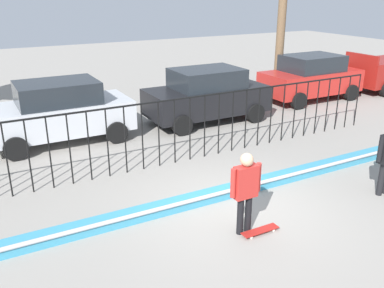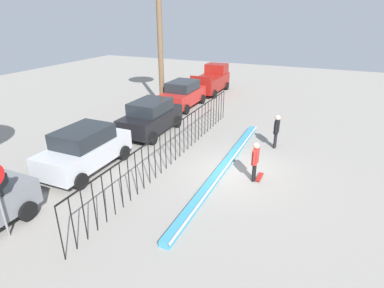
{
  "view_description": "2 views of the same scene",
  "coord_description": "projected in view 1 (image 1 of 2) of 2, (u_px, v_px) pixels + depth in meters",
  "views": [
    {
      "loc": [
        -4.7,
        -6.62,
        4.54
      ],
      "look_at": [
        -0.09,
        1.86,
        0.93
      ],
      "focal_mm": 39.33,
      "sensor_mm": 36.0,
      "label": 1
    },
    {
      "loc": [
        -11.84,
        -3.05,
        6.49
      ],
      "look_at": [
        0.2,
        2.25,
        0.88
      ],
      "focal_mm": 29.28,
      "sensor_mm": 36.0,
      "label": 2
    }
  ],
  "objects": [
    {
      "name": "bowl_coping_ledge",
      "position": [
        221.0,
        193.0,
        9.62
      ],
      "size": [
        11.0,
        0.41,
        0.27
      ],
      "color": "teal",
      "rests_on": "ground"
    },
    {
      "name": "parked_car_black",
      "position": [
        207.0,
        95.0,
        14.85
      ],
      "size": [
        4.3,
        2.12,
        1.9
      ],
      "rotation": [
        0.0,
        0.0,
        -0.02
      ],
      "color": "black",
      "rests_on": "ground"
    },
    {
      "name": "parked_car_red",
      "position": [
        311.0,
        77.0,
        17.79
      ],
      "size": [
        4.3,
        2.12,
        1.9
      ],
      "rotation": [
        0.0,
        0.0,
        -0.06
      ],
      "color": "#B2231E",
      "rests_on": "ground"
    },
    {
      "name": "ground_plane",
      "position": [
        236.0,
        210.0,
        9.14
      ],
      "size": [
        60.0,
        60.0,
        0.0
      ],
      "primitive_type": "plane",
      "color": "gray"
    },
    {
      "name": "perimeter_fence",
      "position": [
        175.0,
        124.0,
        11.23
      ],
      "size": [
        14.04,
        0.04,
        1.8
      ],
      "color": "black",
      "rests_on": "ground"
    },
    {
      "name": "skateboard",
      "position": [
        260.0,
        231.0,
        8.25
      ],
      "size": [
        0.8,
        0.2,
        0.07
      ],
      "rotation": [
        0.0,
        0.0,
        -0.23
      ],
      "color": "#A51E19",
      "rests_on": "ground"
    },
    {
      "name": "skateboarder",
      "position": [
        246.0,
        186.0,
        7.95
      ],
      "size": [
        0.68,
        0.25,
        1.68
      ],
      "rotation": [
        0.0,
        0.0,
        -0.02
      ],
      "color": "black",
      "rests_on": "ground"
    },
    {
      "name": "parked_car_silver",
      "position": [
        59.0,
        111.0,
        12.88
      ],
      "size": [
        4.3,
        2.12,
        1.9
      ],
      "rotation": [
        0.0,
        0.0,
        0.06
      ],
      "color": "#B7BABF",
      "rests_on": "ground"
    }
  ]
}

